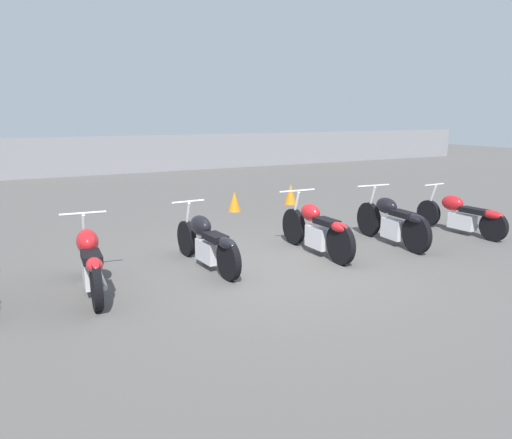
% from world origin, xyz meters
% --- Properties ---
extents(ground_plane, '(60.00, 60.00, 0.00)m').
position_xyz_m(ground_plane, '(0.00, 0.00, 0.00)').
color(ground_plane, '#514F4C').
extents(fence_back, '(40.00, 0.04, 1.53)m').
position_xyz_m(fence_back, '(0.00, 14.04, 0.77)').
color(fence_back, gray).
rests_on(fence_back, ground_plane).
extents(motorcycle_slot_1, '(0.65, 2.05, 1.00)m').
position_xyz_m(motorcycle_slot_1, '(-2.79, 0.28, 0.44)').
color(motorcycle_slot_1, black).
rests_on(motorcycle_slot_1, ground_plane).
extents(motorcycle_slot_2, '(0.58, 2.12, 0.97)m').
position_xyz_m(motorcycle_slot_2, '(-0.96, 0.59, 0.42)').
color(motorcycle_slot_2, black).
rests_on(motorcycle_slot_2, ground_plane).
extents(motorcycle_slot_3, '(0.73, 2.12, 1.04)m').
position_xyz_m(motorcycle_slot_3, '(1.01, 0.40, 0.44)').
color(motorcycle_slot_3, black).
rests_on(motorcycle_slot_3, ground_plane).
extents(motorcycle_slot_4, '(0.72, 2.07, 1.04)m').
position_xyz_m(motorcycle_slot_4, '(2.63, 0.27, 0.44)').
color(motorcycle_slot_4, black).
rests_on(motorcycle_slot_4, ground_plane).
extents(motorcycle_slot_5, '(0.57, 2.12, 0.93)m').
position_xyz_m(motorcycle_slot_5, '(4.48, 0.26, 0.39)').
color(motorcycle_slot_5, black).
rests_on(motorcycle_slot_5, ground_plane).
extents(traffic_cone_near, '(0.33, 0.33, 0.54)m').
position_xyz_m(traffic_cone_near, '(3.26, 4.79, 0.27)').
color(traffic_cone_near, orange).
rests_on(traffic_cone_near, ground_plane).
extents(traffic_cone_far, '(0.31, 0.31, 0.50)m').
position_xyz_m(traffic_cone_far, '(1.49, 4.60, 0.25)').
color(traffic_cone_far, orange).
rests_on(traffic_cone_far, ground_plane).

